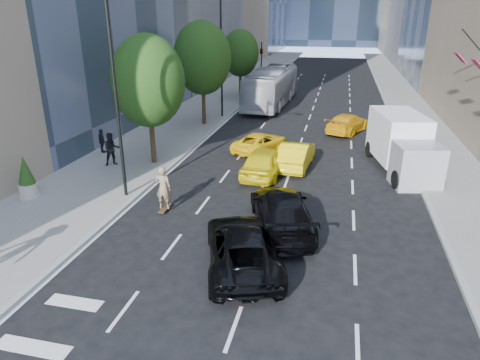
% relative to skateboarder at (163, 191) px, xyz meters
% --- Properties ---
extents(ground, '(160.00, 160.00, 0.00)m').
position_rel_skateboarder_xyz_m(ground, '(4.04, -3.00, -1.01)').
color(ground, black).
rests_on(ground, ground).
extents(sidewalk_left, '(6.00, 120.00, 0.15)m').
position_rel_skateboarder_xyz_m(sidewalk_left, '(-4.96, 27.00, -0.94)').
color(sidewalk_left, slate).
rests_on(sidewalk_left, ground).
extents(sidewalk_right, '(4.00, 120.00, 0.15)m').
position_rel_skateboarder_xyz_m(sidewalk_right, '(14.04, 27.00, -0.94)').
color(sidewalk_right, slate).
rests_on(sidewalk_right, ground).
extents(lamp_near, '(2.13, 0.22, 10.00)m').
position_rel_skateboarder_xyz_m(lamp_near, '(-2.28, 1.00, 4.80)').
color(lamp_near, black).
rests_on(lamp_near, sidewalk_left).
extents(lamp_far, '(2.13, 0.22, 10.00)m').
position_rel_skateboarder_xyz_m(lamp_far, '(-2.28, 19.00, 4.80)').
color(lamp_far, black).
rests_on(lamp_far, sidewalk_left).
extents(tree_near, '(4.20, 4.20, 7.46)m').
position_rel_skateboarder_xyz_m(tree_near, '(-3.16, 6.00, 3.96)').
color(tree_near, '#321F13').
rests_on(tree_near, sidewalk_left).
extents(tree_mid, '(4.50, 4.50, 7.99)m').
position_rel_skateboarder_xyz_m(tree_mid, '(-3.16, 16.00, 4.30)').
color(tree_mid, '#321F13').
rests_on(tree_mid, sidewalk_left).
extents(tree_far, '(3.90, 3.90, 6.92)m').
position_rel_skateboarder_xyz_m(tree_far, '(-3.16, 29.00, 3.61)').
color(tree_far, '#321F13').
rests_on(tree_far, sidewalk_left).
extents(traffic_signal, '(2.48, 0.53, 5.20)m').
position_rel_skateboarder_xyz_m(traffic_signal, '(-2.36, 37.00, 3.22)').
color(traffic_signal, black).
rests_on(traffic_signal, sidewalk_left).
extents(skateboarder, '(0.75, 0.50, 2.03)m').
position_rel_skateboarder_xyz_m(skateboarder, '(0.00, 0.00, 0.00)').
color(skateboarder, '#7D6C4E').
rests_on(skateboarder, ground).
extents(black_sedan_lincoln, '(4.01, 5.93, 1.51)m').
position_rel_skateboarder_xyz_m(black_sedan_lincoln, '(4.54, -3.63, -0.26)').
color(black_sedan_lincoln, black).
rests_on(black_sedan_lincoln, ground).
extents(black_sedan_mercedes, '(3.79, 6.10, 1.65)m').
position_rel_skateboarder_xyz_m(black_sedan_mercedes, '(5.50, -0.51, -0.19)').
color(black_sedan_mercedes, black).
rests_on(black_sedan_mercedes, ground).
extents(taxi_a, '(2.28, 4.96, 1.65)m').
position_rel_skateboarder_xyz_m(taxi_a, '(3.68, 5.73, -0.19)').
color(taxi_a, yellow).
rests_on(taxi_a, ground).
extents(taxi_b, '(1.99, 4.82, 1.55)m').
position_rel_skateboarder_xyz_m(taxi_b, '(5.24, 7.50, -0.24)').
color(taxi_b, yellow).
rests_on(taxi_b, ground).
extents(taxi_c, '(3.59, 4.97, 1.26)m').
position_rel_skateboarder_xyz_m(taxi_c, '(2.64, 10.00, -0.39)').
color(taxi_c, yellow).
rests_on(taxi_c, ground).
extents(taxi_d, '(3.75, 5.33, 1.43)m').
position_rel_skateboarder_xyz_m(taxi_d, '(8.24, 16.37, -0.30)').
color(taxi_d, '#E9A60C').
rests_on(taxi_d, ground).
extents(city_bus, '(3.63, 13.18, 3.64)m').
position_rel_skateboarder_xyz_m(city_bus, '(0.84, 25.55, 0.81)').
color(city_bus, '#B9BBBF').
rests_on(city_bus, ground).
extents(box_truck, '(3.71, 6.99, 3.18)m').
position_rel_skateboarder_xyz_m(box_truck, '(11.18, 8.29, 0.60)').
color(box_truck, white).
rests_on(box_truck, ground).
extents(pedestrian_a, '(1.20, 1.18, 1.95)m').
position_rel_skateboarder_xyz_m(pedestrian_a, '(-5.29, 4.93, 0.11)').
color(pedestrian_a, black).
rests_on(pedestrian_a, sidewalk_left).
extents(pedestrian_b, '(0.95, 0.87, 1.56)m').
position_rel_skateboarder_xyz_m(pedestrian_b, '(-7.16, 7.01, -0.08)').
color(pedestrian_b, black).
rests_on(pedestrian_b, sidewalk_left).
extents(planter_shrub, '(0.88, 0.88, 2.11)m').
position_rel_skateboarder_xyz_m(planter_shrub, '(-6.96, -0.30, 0.14)').
color(planter_shrub, '#B1AB93').
rests_on(planter_shrub, sidewalk_left).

